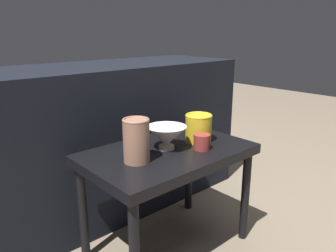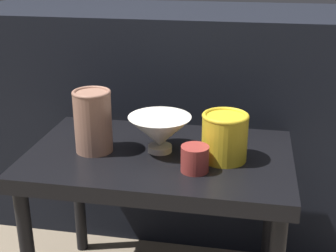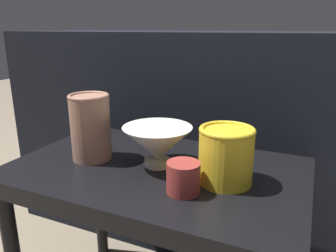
% 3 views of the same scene
% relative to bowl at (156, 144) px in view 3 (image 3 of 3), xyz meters
% --- Properties ---
extents(table, '(0.67, 0.42, 0.45)m').
position_rel_bowl_xyz_m(table, '(0.00, -0.01, -0.11)').
color(table, black).
rests_on(table, ground_plane).
extents(couch_backdrop, '(1.48, 0.50, 0.75)m').
position_rel_bowl_xyz_m(couch_backdrop, '(0.00, 0.49, -0.13)').
color(couch_backdrop, black).
rests_on(couch_backdrop, ground_plane).
extents(bowl, '(0.16, 0.16, 0.09)m').
position_rel_bowl_xyz_m(bowl, '(0.00, 0.00, 0.00)').
color(bowl, silver).
rests_on(bowl, table).
extents(vase_textured_left, '(0.10, 0.10, 0.16)m').
position_rel_bowl_xyz_m(vase_textured_left, '(-0.16, -0.03, 0.03)').
color(vase_textured_left, '#996B56').
rests_on(vase_textured_left, table).
extents(vase_colorful_right, '(0.11, 0.11, 0.12)m').
position_rel_bowl_xyz_m(vase_colorful_right, '(0.17, -0.02, 0.01)').
color(vase_colorful_right, gold).
rests_on(vase_colorful_right, table).
extents(cup, '(0.07, 0.07, 0.06)m').
position_rel_bowl_xyz_m(cup, '(0.11, -0.10, -0.02)').
color(cup, maroon).
rests_on(cup, table).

